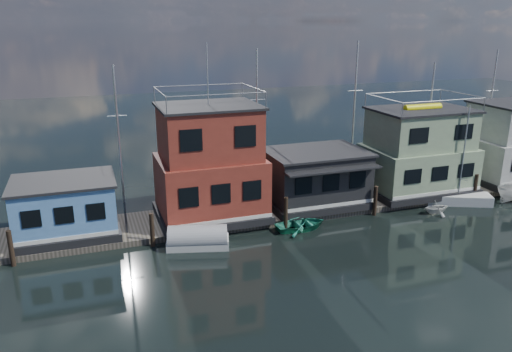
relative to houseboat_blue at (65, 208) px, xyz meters
name	(u,v)px	position (x,y,z in m)	size (l,w,h in m)	color
ground	(418,281)	(18.00, -12.00, -2.21)	(160.00, 160.00, 0.00)	black
dock	(320,204)	(18.00, 0.00, -2.01)	(48.00, 5.00, 0.40)	#595147
houseboat_blue	(65,208)	(0.00, 0.00, 0.00)	(6.40, 4.90, 3.66)	black
houseboat_red	(210,165)	(9.50, 0.00, 1.90)	(7.40, 5.90, 11.86)	black
houseboat_dark	(315,177)	(17.50, -0.02, 0.21)	(7.40, 6.10, 4.06)	black
houseboat_green	(418,153)	(26.50, 0.00, 1.34)	(8.40, 5.90, 7.03)	black
pilings	(334,206)	(17.67, -2.80, -1.11)	(42.28, 0.28, 2.20)	#2D2116
background_masts	(341,117)	(22.76, 6.00, 3.35)	(36.40, 0.16, 12.00)	silver
dinghy_white	(436,207)	(25.36, -4.09, -1.68)	(1.73, 2.00, 1.05)	silver
day_sailer	(458,198)	(28.44, -2.80, -1.76)	(5.09, 3.47, 7.66)	silver
dinghy_teal	(301,224)	(14.88, -3.44, -1.84)	(2.55, 3.57, 0.74)	#24866B
tarp_runabout	(198,239)	(7.63, -3.90, -1.63)	(4.07, 2.44, 1.55)	silver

